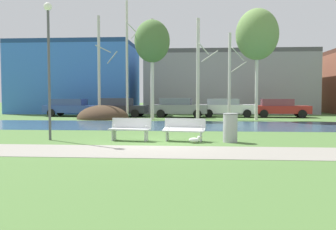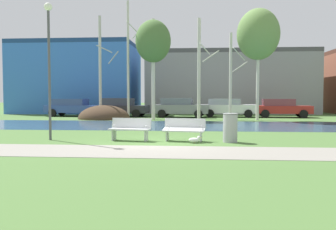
{
  "view_description": "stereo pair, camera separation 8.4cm",
  "coord_description": "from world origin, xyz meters",
  "px_view_note": "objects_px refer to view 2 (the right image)",
  "views": [
    {
      "loc": [
        1.54,
        -13.47,
        1.77
      ],
      "look_at": [
        0.43,
        0.81,
        1.0
      ],
      "focal_mm": 39.45,
      "sensor_mm": 36.0,
      "label": 1
    },
    {
      "loc": [
        1.62,
        -13.46,
        1.77
      ],
      "look_at": [
        0.43,
        0.81,
        1.0
      ],
      "focal_mm": 39.45,
      "sensor_mm": 36.0,
      "label": 2
    }
  ],
  "objects_px": {
    "trash_bin": "(230,127)",
    "seagull": "(195,140)",
    "streetlamp": "(49,49)",
    "bench_right": "(184,129)",
    "parked_suv_fifth_red": "(281,108)",
    "parked_sedan_second_dark": "(121,107)",
    "parked_wagon_fourth_white": "(228,107)",
    "parked_van_nearest_blue": "(74,107)",
    "bench_left": "(130,128)",
    "parked_hatch_third_grey": "(180,107)"
  },
  "relations": [
    {
      "from": "bench_right",
      "to": "parked_van_nearest_blue",
      "type": "relative_size",
      "value": 0.34
    },
    {
      "from": "parked_wagon_fourth_white",
      "to": "parked_suv_fifth_red",
      "type": "xyz_separation_m",
      "value": [
        4.2,
        -0.23,
        -0.01
      ]
    },
    {
      "from": "parked_wagon_fourth_white",
      "to": "parked_suv_fifth_red",
      "type": "relative_size",
      "value": 1.04
    },
    {
      "from": "streetlamp",
      "to": "parked_hatch_third_grey",
      "type": "relative_size",
      "value": 1.2
    },
    {
      "from": "bench_left",
      "to": "streetlamp",
      "type": "distance_m",
      "value": 4.44
    },
    {
      "from": "seagull",
      "to": "parked_suv_fifth_red",
      "type": "relative_size",
      "value": 0.11
    },
    {
      "from": "parked_sedan_second_dark",
      "to": "parked_suv_fifth_red",
      "type": "relative_size",
      "value": 0.98
    },
    {
      "from": "bench_left",
      "to": "streetlamp",
      "type": "bearing_deg",
      "value": -178.73
    },
    {
      "from": "bench_left",
      "to": "parked_sedan_second_dark",
      "type": "relative_size",
      "value": 0.38
    },
    {
      "from": "bench_right",
      "to": "streetlamp",
      "type": "bearing_deg",
      "value": -179.23
    },
    {
      "from": "trash_bin",
      "to": "parked_suv_fifth_red",
      "type": "height_order",
      "value": "parked_suv_fifth_red"
    },
    {
      "from": "bench_left",
      "to": "bench_right",
      "type": "height_order",
      "value": "same"
    },
    {
      "from": "trash_bin",
      "to": "seagull",
      "type": "bearing_deg",
      "value": -161.91
    },
    {
      "from": "bench_left",
      "to": "seagull",
      "type": "bearing_deg",
      "value": -13.81
    },
    {
      "from": "bench_right",
      "to": "parked_suv_fifth_red",
      "type": "height_order",
      "value": "parked_suv_fifth_red"
    },
    {
      "from": "seagull",
      "to": "parked_hatch_third_grey",
      "type": "xyz_separation_m",
      "value": [
        -1.33,
        16.0,
        0.67
      ]
    },
    {
      "from": "streetlamp",
      "to": "parked_suv_fifth_red",
      "type": "xyz_separation_m",
      "value": [
        12.39,
        15.87,
        -2.8
      ]
    },
    {
      "from": "trash_bin",
      "to": "parked_wagon_fourth_white",
      "type": "distance_m",
      "value": 16.25
    },
    {
      "from": "streetlamp",
      "to": "parked_van_nearest_blue",
      "type": "xyz_separation_m",
      "value": [
        -4.56,
        15.9,
        -2.8
      ]
    },
    {
      "from": "bench_right",
      "to": "seagull",
      "type": "height_order",
      "value": "bench_right"
    },
    {
      "from": "parked_wagon_fourth_white",
      "to": "streetlamp",
      "type": "bearing_deg",
      "value": -116.98
    },
    {
      "from": "parked_wagon_fourth_white",
      "to": "seagull",
      "type": "bearing_deg",
      "value": -98.54
    },
    {
      "from": "trash_bin",
      "to": "parked_suv_fifth_red",
      "type": "relative_size",
      "value": 0.24
    },
    {
      "from": "parked_suv_fifth_red",
      "to": "parked_sedan_second_dark",
      "type": "bearing_deg",
      "value": -179.53
    },
    {
      "from": "bench_left",
      "to": "trash_bin",
      "type": "xyz_separation_m",
      "value": [
        3.84,
        -0.18,
        0.09
      ]
    },
    {
      "from": "bench_left",
      "to": "bench_right",
      "type": "distance_m",
      "value": 2.1
    },
    {
      "from": "streetlamp",
      "to": "parked_sedan_second_dark",
      "type": "height_order",
      "value": "streetlamp"
    },
    {
      "from": "bench_left",
      "to": "parked_van_nearest_blue",
      "type": "relative_size",
      "value": 0.34
    },
    {
      "from": "bench_left",
      "to": "parked_hatch_third_grey",
      "type": "relative_size",
      "value": 0.37
    },
    {
      "from": "bench_left",
      "to": "parked_sedan_second_dark",
      "type": "xyz_separation_m",
      "value": [
        -3.72,
        15.69,
        0.33
      ]
    },
    {
      "from": "seagull",
      "to": "parked_wagon_fourth_white",
      "type": "xyz_separation_m",
      "value": [
        2.5,
        16.64,
        0.65
      ]
    },
    {
      "from": "parked_hatch_third_grey",
      "to": "trash_bin",
      "type": "bearing_deg",
      "value": -80.32
    },
    {
      "from": "seagull",
      "to": "streetlamp",
      "type": "relative_size",
      "value": 0.09
    },
    {
      "from": "trash_bin",
      "to": "streetlamp",
      "type": "xyz_separation_m",
      "value": [
        -7.02,
        0.11,
        3.01
      ]
    },
    {
      "from": "bench_right",
      "to": "trash_bin",
      "type": "distance_m",
      "value": 1.75
    },
    {
      "from": "trash_bin",
      "to": "seagull",
      "type": "relative_size",
      "value": 2.28
    },
    {
      "from": "trash_bin",
      "to": "streetlamp",
      "type": "relative_size",
      "value": 0.2
    },
    {
      "from": "parked_suv_fifth_red",
      "to": "seagull",
      "type": "bearing_deg",
      "value": -112.2
    },
    {
      "from": "bench_left",
      "to": "seagull",
      "type": "distance_m",
      "value": 2.61
    },
    {
      "from": "bench_right",
      "to": "parked_sedan_second_dark",
      "type": "xyz_separation_m",
      "value": [
        -5.82,
        15.69,
        0.33
      ]
    },
    {
      "from": "parked_van_nearest_blue",
      "to": "parked_suv_fifth_red",
      "type": "distance_m",
      "value": 16.95
    },
    {
      "from": "parked_suv_fifth_red",
      "to": "parked_wagon_fourth_white",
      "type": "bearing_deg",
      "value": 176.92
    },
    {
      "from": "bench_right",
      "to": "parked_suv_fifth_red",
      "type": "distance_m",
      "value": 17.33
    },
    {
      "from": "seagull",
      "to": "parked_sedan_second_dark",
      "type": "xyz_separation_m",
      "value": [
        -6.23,
        16.31,
        0.66
      ]
    },
    {
      "from": "trash_bin",
      "to": "parked_van_nearest_blue",
      "type": "distance_m",
      "value": 19.77
    },
    {
      "from": "seagull",
      "to": "parked_wagon_fourth_white",
      "type": "relative_size",
      "value": 0.1
    },
    {
      "from": "seagull",
      "to": "parked_van_nearest_blue",
      "type": "bearing_deg",
      "value": 121.93
    },
    {
      "from": "trash_bin",
      "to": "parked_hatch_third_grey",
      "type": "bearing_deg",
      "value": 99.68
    },
    {
      "from": "parked_van_nearest_blue",
      "to": "parked_hatch_third_grey",
      "type": "xyz_separation_m",
      "value": [
        8.92,
        -0.45,
        0.03
      ]
    },
    {
      "from": "streetlamp",
      "to": "parked_wagon_fourth_white",
      "type": "distance_m",
      "value": 18.28
    }
  ]
}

